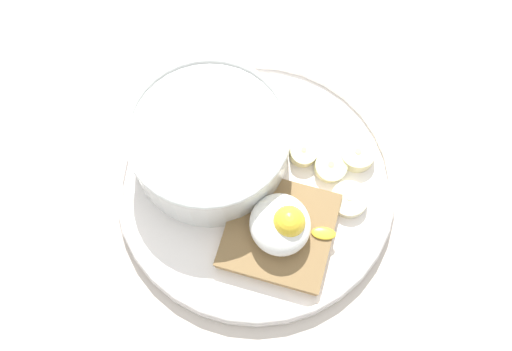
{
  "coord_description": "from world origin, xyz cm",
  "views": [
    {
      "loc": [
        19.36,
        -3.98,
        54.31
      ],
      "look_at": [
        0.0,
        0.0,
        5.0
      ],
      "focal_mm": 40.0,
      "sensor_mm": 36.0,
      "label": 1
    }
  ],
  "objects_px": {
    "toast_slice": "(279,231)",
    "banana_slice_back": "(349,199)",
    "oatmeal_bowl": "(210,142)",
    "banana_slice_left": "(331,169)",
    "banana_slice_right": "(303,153)",
    "banana_slice_front": "(357,154)",
    "poached_egg": "(282,224)"
  },
  "relations": [
    {
      "from": "oatmeal_bowl",
      "to": "banana_slice_front",
      "type": "relative_size",
      "value": 3.12
    },
    {
      "from": "banana_slice_back",
      "to": "banana_slice_right",
      "type": "distance_m",
      "value": 0.06
    },
    {
      "from": "banana_slice_front",
      "to": "banana_slice_right",
      "type": "xyz_separation_m",
      "value": [
        -0.01,
        -0.05,
        0.0
      ]
    },
    {
      "from": "banana_slice_back",
      "to": "banana_slice_right",
      "type": "bearing_deg",
      "value": -150.07
    },
    {
      "from": "toast_slice",
      "to": "banana_slice_right",
      "type": "height_order",
      "value": "banana_slice_right"
    },
    {
      "from": "oatmeal_bowl",
      "to": "banana_slice_left",
      "type": "bearing_deg",
      "value": 69.84
    },
    {
      "from": "oatmeal_bowl",
      "to": "banana_slice_left",
      "type": "height_order",
      "value": "oatmeal_bowl"
    },
    {
      "from": "poached_egg",
      "to": "banana_slice_front",
      "type": "height_order",
      "value": "poached_egg"
    },
    {
      "from": "oatmeal_bowl",
      "to": "toast_slice",
      "type": "distance_m",
      "value": 0.11
    },
    {
      "from": "oatmeal_bowl",
      "to": "banana_slice_right",
      "type": "bearing_deg",
      "value": 77.71
    },
    {
      "from": "poached_egg",
      "to": "banana_slice_left",
      "type": "bearing_deg",
      "value": 130.26
    },
    {
      "from": "banana_slice_front",
      "to": "poached_egg",
      "type": "bearing_deg",
      "value": -55.65
    },
    {
      "from": "oatmeal_bowl",
      "to": "banana_slice_front",
      "type": "distance_m",
      "value": 0.14
    },
    {
      "from": "toast_slice",
      "to": "banana_slice_left",
      "type": "xyz_separation_m",
      "value": [
        -0.05,
        0.06,
        -0.0
      ]
    },
    {
      "from": "banana_slice_back",
      "to": "toast_slice",
      "type": "bearing_deg",
      "value": -76.34
    },
    {
      "from": "toast_slice",
      "to": "poached_egg",
      "type": "height_order",
      "value": "poached_egg"
    },
    {
      "from": "oatmeal_bowl",
      "to": "poached_egg",
      "type": "bearing_deg",
      "value": 28.12
    },
    {
      "from": "banana_slice_left",
      "to": "banana_slice_right",
      "type": "distance_m",
      "value": 0.03
    },
    {
      "from": "toast_slice",
      "to": "banana_slice_back",
      "type": "distance_m",
      "value": 0.07
    },
    {
      "from": "banana_slice_front",
      "to": "banana_slice_right",
      "type": "bearing_deg",
      "value": -102.81
    },
    {
      "from": "poached_egg",
      "to": "banana_slice_right",
      "type": "relative_size",
      "value": 2.37
    },
    {
      "from": "toast_slice",
      "to": "poached_egg",
      "type": "bearing_deg",
      "value": 71.9
    },
    {
      "from": "oatmeal_bowl",
      "to": "banana_slice_right",
      "type": "height_order",
      "value": "oatmeal_bowl"
    },
    {
      "from": "toast_slice",
      "to": "banana_slice_back",
      "type": "height_order",
      "value": "toast_slice"
    },
    {
      "from": "banana_slice_front",
      "to": "toast_slice",
      "type": "bearing_deg",
      "value": -56.42
    },
    {
      "from": "toast_slice",
      "to": "banana_slice_back",
      "type": "xyz_separation_m",
      "value": [
        -0.02,
        0.07,
        -0.0
      ]
    },
    {
      "from": "toast_slice",
      "to": "banana_slice_front",
      "type": "xyz_separation_m",
      "value": [
        -0.06,
        0.09,
        -0.0
      ]
    },
    {
      "from": "poached_egg",
      "to": "banana_slice_back",
      "type": "relative_size",
      "value": 2.12
    },
    {
      "from": "toast_slice",
      "to": "oatmeal_bowl",
      "type": "bearing_deg",
      "value": -152.59
    },
    {
      "from": "banana_slice_front",
      "to": "banana_slice_right",
      "type": "relative_size",
      "value": 1.47
    },
    {
      "from": "oatmeal_bowl",
      "to": "banana_slice_back",
      "type": "distance_m",
      "value": 0.14
    },
    {
      "from": "banana_slice_front",
      "to": "banana_slice_back",
      "type": "relative_size",
      "value": 1.32
    }
  ]
}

